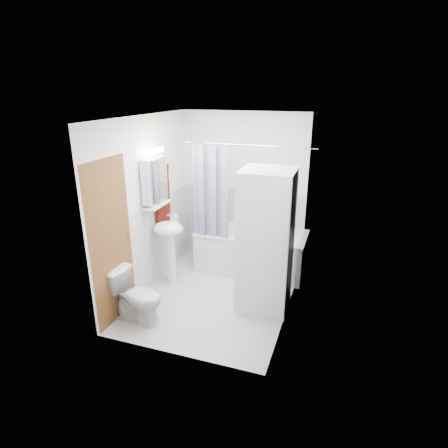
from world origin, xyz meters
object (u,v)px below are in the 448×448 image
(washer_dryer, at_px, (266,241))
(sink, at_px, (169,238))
(bathtub, at_px, (251,249))
(toilet, at_px, (137,296))

(washer_dryer, bearing_deg, sink, 172.17)
(bathtub, height_order, washer_dryer, washer_dryer)
(bathtub, relative_size, sink, 1.60)
(bathtub, height_order, sink, sink)
(sink, bearing_deg, washer_dryer, -5.92)
(bathtub, distance_m, sink, 1.33)
(sink, height_order, toilet, sink)
(bathtub, xyz_separation_m, toilet, (-0.97, -1.78, -0.02))
(bathtub, distance_m, washer_dryer, 1.17)
(bathtub, bearing_deg, washer_dryer, -65.94)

